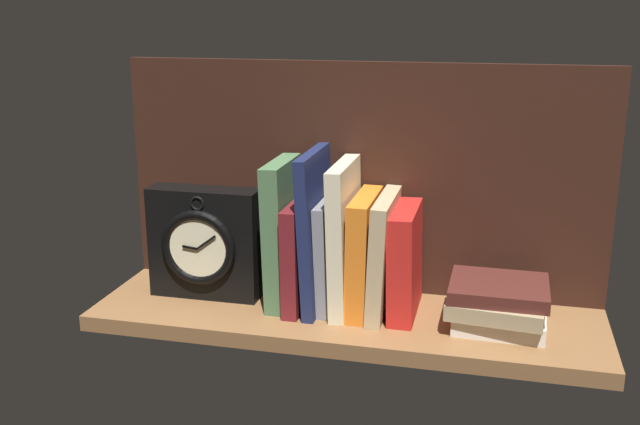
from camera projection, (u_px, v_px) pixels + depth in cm
name	position (u px, v px, depth cm)	size (l,w,h in cm)	color
ground_plane	(345.00, 319.00, 119.10)	(80.81, 23.57, 2.50)	brown
back_panel	(360.00, 179.00, 124.00)	(80.81, 1.20, 38.53)	black
book_green_romantic	(283.00, 232.00, 120.20)	(3.04, 13.75, 23.50)	#476B44
book_maroon_dawkins	(301.00, 252.00, 120.34)	(2.50, 16.41, 17.25)	maroon
book_navy_bierce	(316.00, 230.00, 118.69)	(1.84, 16.63, 25.27)	#192147
book_gray_chess	(329.00, 253.00, 119.23)	(1.91, 13.14, 17.61)	gray
book_cream_twain	(345.00, 236.00, 117.85)	(2.48, 15.68, 23.64)	beige
book_orange_pandolfini	(364.00, 253.00, 117.81)	(3.20, 15.13, 18.64)	orange
book_tan_shortstories	(383.00, 254.00, 117.09)	(2.45, 16.34, 18.71)	tan
book_red_requiem	(405.00, 261.00, 116.53)	(3.84, 14.52, 17.02)	red
framed_clock	(204.00, 243.00, 122.80)	(18.43, 6.46, 18.43)	black
book_stack_side	(499.00, 305.00, 112.03)	(15.17, 13.76, 7.11)	beige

